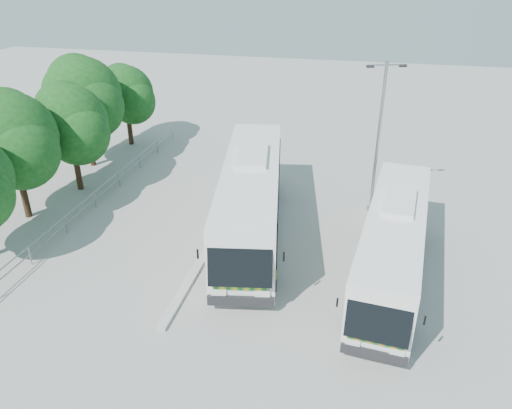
% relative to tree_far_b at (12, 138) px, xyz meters
% --- Properties ---
extents(ground, '(100.00, 100.00, 0.00)m').
position_rel_tree_far_b_xyz_m(ground, '(13.02, -1.20, -4.57)').
color(ground, gray).
rests_on(ground, ground).
extents(kerb_divider, '(0.40, 16.00, 0.15)m').
position_rel_tree_far_b_xyz_m(kerb_divider, '(10.72, 0.80, -4.49)').
color(kerb_divider, '#B2B2AD').
rests_on(kerb_divider, ground).
extents(railing, '(0.06, 22.00, 1.00)m').
position_rel_tree_far_b_xyz_m(railing, '(3.02, 2.80, -3.83)').
color(railing, gray).
rests_on(railing, ground).
extents(tree_far_b, '(5.33, 5.03, 6.96)m').
position_rel_tree_far_b_xyz_m(tree_far_b, '(0.00, 0.00, 0.00)').
color(tree_far_b, '#382314').
rests_on(tree_far_b, ground).
extents(tree_far_c, '(4.97, 4.69, 6.49)m').
position_rel_tree_far_b_xyz_m(tree_far_c, '(0.89, 3.90, -0.31)').
color(tree_far_c, '#382314').
rests_on(tree_far_c, ground).
extents(tree_far_d, '(5.62, 5.30, 7.33)m').
position_rel_tree_far_b_xyz_m(tree_far_d, '(-0.30, 7.60, 0.25)').
color(tree_far_d, '#382314').
rests_on(tree_far_d, ground).
extents(tree_far_e, '(4.54, 4.28, 5.92)m').
position_rel_tree_far_b_xyz_m(tree_far_e, '(0.39, 12.10, -0.68)').
color(tree_far_e, '#382314').
rests_on(tree_far_e, ground).
extents(coach_main, '(4.94, 13.72, 3.73)m').
position_rel_tree_far_b_xyz_m(coach_main, '(12.35, 1.09, -2.52)').
color(coach_main, silver).
rests_on(coach_main, ground).
extents(coach_adjacent, '(3.57, 11.85, 3.24)m').
position_rel_tree_far_b_xyz_m(coach_adjacent, '(19.35, -1.50, -2.79)').
color(coach_adjacent, silver).
rests_on(coach_adjacent, ground).
extents(lamppost, '(1.99, 0.82, 8.33)m').
position_rel_tree_far_b_xyz_m(lamppost, '(18.38, 4.93, 0.03)').
color(lamppost, '#94979C').
rests_on(lamppost, ground).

